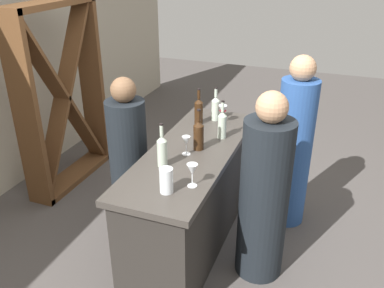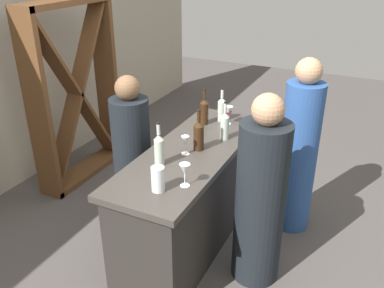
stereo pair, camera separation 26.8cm
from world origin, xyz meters
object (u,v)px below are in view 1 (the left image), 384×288
Objects in this scene: wine_bottle_leftmost_clear_pale at (162,150)px; wine_bottle_rightmost_clear_pale at (215,108)px; wine_glass_near_center at (223,111)px; person_right_guest at (129,161)px; water_pitcher at (166,180)px; wine_glass_near_left at (192,170)px; wine_glass_near_right at (186,142)px; person_left_guest at (293,149)px; person_center_guest at (264,196)px; wine_rack at (63,97)px; wine_bottle_second_left_amber_brown at (199,134)px; wine_bottle_center_clear_pale at (222,124)px; wine_bottle_second_right_amber_brown at (199,110)px.

wine_bottle_rightmost_clear_pale is at bearing -5.20° from wine_bottle_leftmost_clear_pale.
wine_glass_near_center is 0.97m from person_right_guest.
wine_bottle_rightmost_clear_pale is at bearing 3.62° from water_pitcher.
person_right_guest is (-0.58, 0.68, -0.37)m from wine_glass_near_center.
wine_glass_near_right is at bearing 26.39° from wine_glass_near_left.
person_left_guest is 0.78m from person_center_guest.
wine_rack is 5.64× the size of wine_bottle_second_left_amber_brown.
wine_glass_near_center is (0.32, 0.09, -0.01)m from wine_bottle_center_clear_pale.
wine_bottle_second_left_amber_brown is 0.70m from person_center_guest.
wine_rack is at bearing 10.25° from person_left_guest.
wine_glass_near_center is at bearing -2.02° from wine_bottle_second_left_amber_brown.
wine_bottle_center_clear_pale is at bearing -154.27° from wine_bottle_rightmost_clear_pale.
wine_glass_near_left is at bearing -121.54° from wine_bottle_leftmost_clear_pale.
wine_glass_near_left is at bearing -169.67° from wine_bottle_rightmost_clear_pale.
wine_bottle_rightmost_clear_pale is 0.80m from person_left_guest.
wine_bottle_leftmost_clear_pale reaches higher than water_pitcher.
wine_glass_near_left is 0.95× the size of water_pitcher.
person_right_guest is at bearing 44.57° from water_pitcher.
wine_glass_near_center is 1.00m from person_center_guest.
person_left_guest is (1.15, -0.53, -0.29)m from wine_glass_near_left.
wine_rack is 11.51× the size of wine_glass_near_left.
wine_rack is 1.52m from wine_bottle_second_right_amber_brown.
wine_rack is at bearing 93.87° from wine_bottle_rightmost_clear_pale.
person_center_guest is at bearing -106.23° from wine_bottle_second_left_amber_brown.
wine_rack is 10.96× the size of water_pitcher.
person_left_guest reaches higher than person_right_guest.
wine_bottle_center_clear_pale is 0.99× the size of wine_bottle_second_right_amber_brown.
wine_rack reaches higher than wine_bottle_rightmost_clear_pale.
wine_bottle_leftmost_clear_pale is 1.31m from person_left_guest.
wine_glass_near_left is 0.66m from person_center_guest.
wine_bottle_second_left_amber_brown reaches higher than wine_glass_near_center.
wine_bottle_second_right_amber_brown is at bearing 19.74° from wine_bottle_second_left_amber_brown.
wine_glass_near_right is at bearing 8.04° from water_pitcher.
wine_glass_near_right is at bearing 153.58° from wine_bottle_second_left_amber_brown.
wine_bottle_center_clear_pale is 2.17× the size of wine_glass_near_right.
water_pitcher is (-1.17, -0.20, -0.04)m from wine_bottle_second_right_amber_brown.
wine_glass_near_left is (-1.18, -0.22, 0.00)m from wine_bottle_rightmost_clear_pale.
wine_rack is 5.72× the size of wine_bottle_second_right_amber_brown.
water_pitcher is (-1.20, -1.71, 0.03)m from wine_rack.
water_pitcher is 0.81m from person_center_guest.
person_right_guest is (0.37, 0.51, -0.38)m from wine_bottle_leftmost_clear_pale.
person_center_guest is (-0.81, -0.65, -0.33)m from wine_bottle_rightmost_clear_pale.
person_center_guest is (-0.05, -0.64, -0.32)m from wine_glass_near_right.
wine_bottle_second_left_amber_brown is at bearing 49.97° from person_left_guest.
person_left_guest reaches higher than wine_bottle_second_left_amber_brown.
wine_bottle_rightmost_clear_pale reaches higher than wine_glass_near_center.
wine_glass_near_center is at bearing -87.81° from wine_rack.
wine_bottle_leftmost_clear_pale is 1.94× the size of water_pitcher.
person_right_guest is (-0.26, 0.77, -0.38)m from wine_bottle_center_clear_pale.
wine_bottle_second_right_amber_brown is 1.92× the size of water_pitcher.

